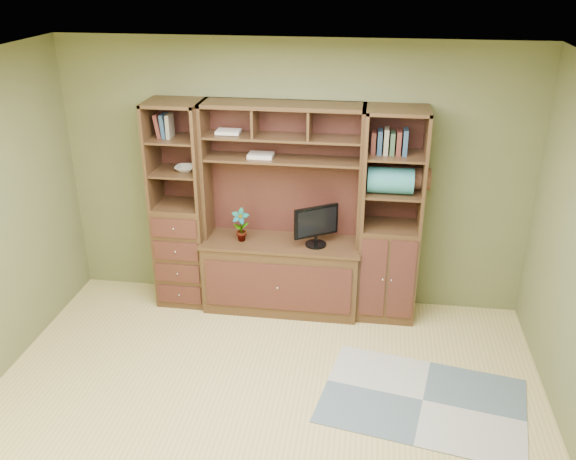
% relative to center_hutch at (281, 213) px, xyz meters
% --- Properties ---
extents(room, '(4.60, 4.10, 2.64)m').
position_rel_center_hutch_xyz_m(room, '(0.08, -1.73, 0.28)').
color(room, '#D8BC71').
rests_on(room, ground).
extents(center_hutch, '(1.54, 0.53, 2.05)m').
position_rel_center_hutch_xyz_m(center_hutch, '(0.00, 0.00, 0.00)').
color(center_hutch, '#442B17').
rests_on(center_hutch, ground).
extents(left_tower, '(0.50, 0.45, 2.05)m').
position_rel_center_hutch_xyz_m(left_tower, '(-1.00, 0.04, 0.00)').
color(left_tower, '#442B17').
rests_on(left_tower, ground).
extents(right_tower, '(0.55, 0.45, 2.05)m').
position_rel_center_hutch_xyz_m(right_tower, '(1.02, 0.04, 0.00)').
color(right_tower, '#442B17').
rests_on(right_tower, ground).
extents(rug, '(1.73, 1.31, 0.01)m').
position_rel_center_hutch_xyz_m(rug, '(1.33, -1.26, -1.02)').
color(rug, gray).
rests_on(rug, ground).
extents(monitor, '(0.48, 0.41, 0.55)m').
position_rel_center_hutch_xyz_m(monitor, '(0.34, -0.03, -0.02)').
color(monitor, black).
rests_on(monitor, center_hutch).
extents(orchid, '(0.17, 0.12, 0.33)m').
position_rel_center_hutch_xyz_m(orchid, '(-0.39, -0.03, -0.13)').
color(orchid, '#974733').
rests_on(orchid, center_hutch).
extents(magazines, '(0.23, 0.17, 0.04)m').
position_rel_center_hutch_xyz_m(magazines, '(-0.20, 0.09, 0.53)').
color(magazines, beige).
rests_on(magazines, center_hutch).
extents(bowl, '(0.19, 0.19, 0.05)m').
position_rel_center_hutch_xyz_m(bowl, '(-0.92, 0.04, 0.39)').
color(bowl, silver).
rests_on(bowl, left_tower).
extents(blanket_teal, '(0.41, 0.24, 0.24)m').
position_rel_center_hutch_xyz_m(blanket_teal, '(1.00, -0.01, 0.38)').
color(blanket_teal, teal).
rests_on(blanket_teal, right_tower).
extents(blanket_red, '(0.36, 0.20, 0.20)m').
position_rel_center_hutch_xyz_m(blanket_red, '(1.18, 0.12, 0.37)').
color(blanket_red, brown).
rests_on(blanket_red, right_tower).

